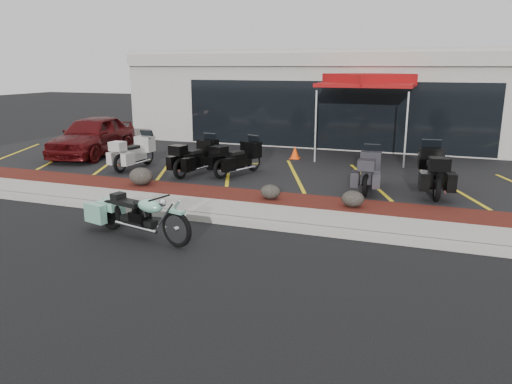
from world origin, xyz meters
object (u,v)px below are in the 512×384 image
at_px(hero_cruiser, 177,224).
at_px(traffic_cone, 295,152).
at_px(parked_car, 93,136).
at_px(touring_white, 147,147).
at_px(popup_canopy, 368,82).

distance_m(hero_cruiser, traffic_cone, 9.03).
height_order(hero_cruiser, parked_car, parked_car).
bearing_deg(touring_white, popup_canopy, -56.69).
distance_m(parked_car, popup_canopy, 10.10).
xyz_separation_m(touring_white, popup_canopy, (6.60, 3.90, 2.10)).
bearing_deg(touring_white, hero_cruiser, -141.09).
relative_size(touring_white, parked_car, 0.46).
relative_size(touring_white, traffic_cone, 4.45).
distance_m(traffic_cone, popup_canopy, 3.54).
height_order(traffic_cone, popup_canopy, popup_canopy).
bearing_deg(parked_car, popup_canopy, 8.81).
bearing_deg(hero_cruiser, popup_canopy, 93.03).
height_order(touring_white, traffic_cone, touring_white).
xyz_separation_m(hero_cruiser, parked_car, (-7.40, 7.07, 0.41)).
xyz_separation_m(touring_white, traffic_cone, (4.31, 2.77, -0.36)).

